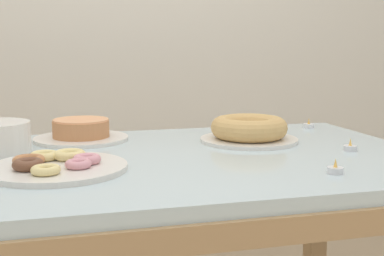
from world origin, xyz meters
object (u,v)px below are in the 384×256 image
(tealight_left_edge, at_px, (335,170))
(tealight_right_edge, at_px, (309,125))
(cake_chocolate_round, at_px, (81,132))
(pastry_platter, at_px, (56,165))
(cake_golden_bundt, at_px, (249,130))
(tealight_centre, at_px, (350,147))

(tealight_left_edge, height_order, tealight_right_edge, same)
(cake_chocolate_round, distance_m, pastry_platter, 0.42)
(cake_golden_bundt, relative_size, tealight_right_edge, 7.93)
(tealight_left_edge, bearing_deg, pastry_platter, 162.04)
(cake_chocolate_round, xyz_separation_m, cake_golden_bundt, (0.53, -0.17, 0.01))
(tealight_right_edge, bearing_deg, pastry_platter, -154.04)
(tealight_centre, height_order, tealight_right_edge, same)
(cake_golden_bundt, bearing_deg, tealight_centre, -43.41)
(cake_golden_bundt, relative_size, pastry_platter, 0.89)
(cake_golden_bundt, height_order, pastry_platter, cake_golden_bundt)
(cake_golden_bundt, xyz_separation_m, pastry_platter, (-0.62, -0.25, -0.02))
(cake_chocolate_round, xyz_separation_m, pastry_platter, (-0.09, -0.41, -0.02))
(cake_chocolate_round, xyz_separation_m, tealight_right_edge, (0.85, 0.04, -0.02))
(cake_chocolate_round, relative_size, tealight_centre, 7.72)
(cake_chocolate_round, distance_m, tealight_centre, 0.85)
(tealight_centre, bearing_deg, cake_golden_bundt, 136.59)
(cake_golden_bundt, xyz_separation_m, tealight_left_edge, (0.05, -0.46, -0.03))
(tealight_left_edge, bearing_deg, cake_golden_bundt, 95.68)
(cake_chocolate_round, height_order, tealight_left_edge, cake_chocolate_round)
(cake_chocolate_round, relative_size, tealight_left_edge, 7.72)
(tealight_centre, bearing_deg, cake_chocolate_round, 152.99)
(tealight_left_edge, bearing_deg, tealight_right_edge, 67.62)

